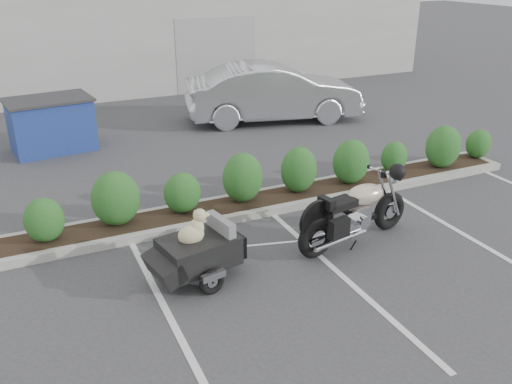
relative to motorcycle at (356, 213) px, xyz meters
name	(u,v)px	position (x,y,z in m)	size (l,w,h in m)	color
ground	(254,274)	(-1.97, -0.20, -0.56)	(90.00, 90.00, 0.00)	#38383A
planter_kerb	(254,204)	(-0.97, 2.00, -0.48)	(12.00, 1.00, 0.15)	#9E9E93
building	(79,26)	(-1.97, 16.80, 1.44)	(26.00, 10.00, 4.00)	#9EA099
motorcycle	(356,213)	(0.00, 0.00, 0.00)	(2.42, 1.00, 1.40)	black
pet_trailer	(198,251)	(-2.79, 0.02, -0.07)	(1.97, 1.12, 1.16)	black
sedan	(273,92)	(2.13, 7.43, 0.28)	(1.78, 5.11, 1.68)	silver
dumpster	(51,124)	(-4.12, 7.30, 0.11)	(2.17, 1.62, 1.33)	navy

